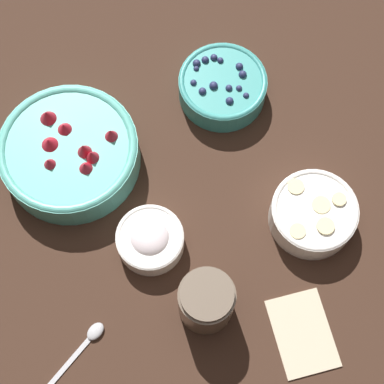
# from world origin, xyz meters

# --- Properties ---
(ground_plane) EXTENTS (4.00, 4.00, 0.00)m
(ground_plane) POSITION_xyz_m (0.00, 0.00, 0.00)
(ground_plane) COLOR #382319
(bowl_strawberries) EXTENTS (0.24, 0.24, 0.09)m
(bowl_strawberries) POSITION_xyz_m (0.11, 0.22, 0.04)
(bowl_strawberries) COLOR #56B7A8
(bowl_strawberries) RESTS_ON ground_plane
(bowl_blueberries) EXTENTS (0.16, 0.16, 0.06)m
(bowl_blueberries) POSITION_xyz_m (0.27, -0.03, 0.03)
(bowl_blueberries) COLOR teal
(bowl_blueberries) RESTS_ON ground_plane
(bowl_bananas) EXTENTS (0.14, 0.14, 0.06)m
(bowl_bananas) POSITION_xyz_m (0.04, -0.20, 0.03)
(bowl_bananas) COLOR white
(bowl_bananas) RESTS_ON ground_plane
(bowl_cream) EXTENTS (0.11, 0.11, 0.05)m
(bowl_cream) POSITION_xyz_m (-0.03, 0.07, 0.03)
(bowl_cream) COLOR white
(bowl_cream) RESTS_ON ground_plane
(jar_chocolate) EXTENTS (0.09, 0.09, 0.11)m
(jar_chocolate) POSITION_xyz_m (-0.13, -0.04, 0.05)
(jar_chocolate) COLOR brown
(jar_chocolate) RESTS_ON ground_plane
(napkin) EXTENTS (0.15, 0.13, 0.01)m
(napkin) POSITION_xyz_m (-0.15, -0.19, 0.00)
(napkin) COLOR beige
(napkin) RESTS_ON ground_plane
(spoon) EXTENTS (0.12, 0.09, 0.01)m
(spoon) POSITION_xyz_m (-0.20, 0.15, 0.00)
(spoon) COLOR #B2B2B7
(spoon) RESTS_ON ground_plane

